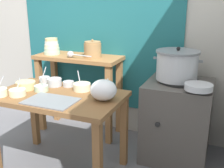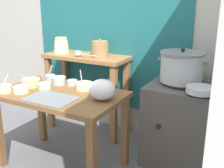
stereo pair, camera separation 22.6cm
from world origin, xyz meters
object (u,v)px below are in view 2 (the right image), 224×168
(prep_bowl_8, at_px, (50,77))
(stove_block, at_px, (181,123))
(prep_bowl_2, at_px, (5,88))
(bowl_stack_enamel, at_px, (61,46))
(ladle, at_px, (79,54))
(clay_pot, at_px, (100,49))
(prep_bowl_0, at_px, (72,82))
(plastic_bag, at_px, (102,90))
(wide_pan, at_px, (200,90))
(prep_bowl_4, at_px, (106,89))
(prep_bowl_5, at_px, (84,86))
(prep_bowl_7, at_px, (45,86))
(prep_bowl_1, at_px, (31,82))
(prep_bowl_6, at_px, (21,89))
(serving_tray, at_px, (51,99))
(prep_bowl_3, at_px, (59,80))
(back_shelf_table, at_px, (87,74))
(prep_table, at_px, (60,104))
(steamer_pot, at_px, (182,67))

(prep_bowl_8, bearing_deg, stove_block, 16.85)
(prep_bowl_8, bearing_deg, prep_bowl_2, -103.87)
(bowl_stack_enamel, relative_size, ladle, 0.61)
(clay_pot, xyz_separation_m, prep_bowl_0, (0.00, -0.51, -0.24))
(stove_block, height_order, plastic_bag, plastic_bag)
(stove_block, distance_m, wide_pan, 0.51)
(prep_bowl_4, height_order, prep_bowl_5, prep_bowl_5)
(ladle, xyz_separation_m, prep_bowl_4, (0.58, -0.42, -0.19))
(prep_bowl_2, xyz_separation_m, prep_bowl_7, (0.24, 0.24, -0.01))
(prep_bowl_1, bearing_deg, prep_bowl_6, -72.26)
(clay_pot, xyz_separation_m, serving_tray, (0.08, -0.91, -0.26))
(serving_tray, bearing_deg, prep_bowl_3, 119.88)
(plastic_bag, bearing_deg, back_shelf_table, 131.26)
(serving_tray, bearing_deg, stove_block, 41.76)
(stove_block, xyz_separation_m, prep_bowl_5, (-0.78, -0.44, 0.37))
(prep_bowl_1, bearing_deg, back_shelf_table, 79.58)
(prep_bowl_5, distance_m, prep_bowl_6, 0.54)
(prep_bowl_7, bearing_deg, ladle, 93.98)
(prep_bowl_4, bearing_deg, prep_bowl_6, -150.92)
(wide_pan, relative_size, prep_bowl_7, 1.80)
(prep_bowl_6, bearing_deg, serving_tray, -2.19)
(stove_block, height_order, prep_bowl_4, prep_bowl_4)
(plastic_bag, bearing_deg, prep_table, -176.43)
(prep_bowl_5, xyz_separation_m, prep_bowl_8, (-0.44, 0.06, -0.00))
(clay_pot, xyz_separation_m, prep_bowl_3, (-0.13, -0.55, -0.22))
(steamer_pot, xyz_separation_m, bowl_stack_enamel, (-1.41, 0.08, 0.06))
(bowl_stack_enamel, distance_m, prep_bowl_6, 0.93)
(plastic_bag, distance_m, prep_bowl_2, 0.87)
(wide_pan, xyz_separation_m, prep_bowl_5, (-0.97, -0.22, -0.05))
(prep_bowl_0, xyz_separation_m, prep_bowl_2, (-0.39, -0.45, 0.01))
(back_shelf_table, relative_size, stove_block, 1.23)
(prep_bowl_1, bearing_deg, prep_bowl_0, 33.91)
(bowl_stack_enamel, height_order, prep_bowl_8, bowl_stack_enamel)
(steamer_pot, xyz_separation_m, prep_bowl_5, (-0.74, -0.46, -0.16))
(back_shelf_table, height_order, steamer_pot, steamer_pot)
(prep_bowl_2, bearing_deg, steamer_pot, 33.16)
(steamer_pot, height_order, prep_bowl_8, steamer_pot)
(prep_bowl_0, relative_size, prep_bowl_8, 0.66)
(prep_bowl_2, height_order, prep_bowl_7, prep_bowl_2)
(back_shelf_table, height_order, clay_pot, clay_pot)
(steamer_pot, relative_size, prep_bowl_1, 2.58)
(wide_pan, xyz_separation_m, prep_bowl_2, (-1.52, -0.61, -0.05))
(prep_bowl_2, bearing_deg, ladle, 76.80)
(steamer_pot, distance_m, ladle, 1.11)
(plastic_bag, height_order, prep_bowl_7, plastic_bag)
(ladle, relative_size, prep_bowl_8, 1.95)
(clay_pot, distance_m, prep_bowl_2, 1.06)
(clay_pot, relative_size, prep_bowl_4, 1.42)
(stove_block, distance_m, clay_pot, 1.13)
(steamer_pot, xyz_separation_m, prep_bowl_4, (-0.53, -0.43, -0.17))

